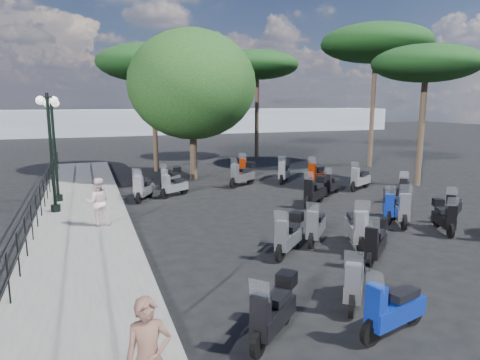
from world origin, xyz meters
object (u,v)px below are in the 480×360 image
object	(u,v)px
woman	(149,359)
scooter_22	(317,175)
scooter_4	(144,189)
scooter_11	(243,175)
lamp_post_2	(54,142)
scooter_32	(142,187)
scooter_10	(174,186)
scooter_31	(404,190)
scooter_21	(388,206)
pine_3	(426,64)
scooter_7	(375,243)
scooter_17	(245,169)
pine_1	(376,44)
scooter_14	(400,208)
scooter_29	(360,180)
scooter_23	(284,172)
scooter_27	(453,208)
pine_0	(257,65)
scooter_8	(356,230)
scooter_6	(393,311)
scooter_3	(289,236)
scooter_5	(171,178)
scooter_2	(354,283)
scooter_20	(444,217)
broadleaf_tree	(192,85)
scooter_1	(274,312)
scooter_16	(332,185)
pine_2	(153,63)
scooter_15	(315,192)
pedestrian_far	(98,202)
lamp_post_1	(51,145)

from	to	relation	value
woman	scooter_22	distance (m)	16.26
scooter_4	scooter_11	distance (m)	5.08
lamp_post_2	scooter_32	distance (m)	3.81
scooter_10	scooter_31	bearing A→B (deg)	-148.14
scooter_21	pine_3	xyz separation A→B (m)	(5.36, 4.51, 5.21)
scooter_7	scooter_17	size ratio (longest dim) A/B	0.89
scooter_7	pine_1	xyz separation A→B (m)	(9.93, 13.60, 6.88)
scooter_14	scooter_29	bearing A→B (deg)	-82.68
scooter_7	scooter_23	bearing A→B (deg)	-55.72
scooter_27	scooter_31	world-z (taller)	scooter_31
pine_0	scooter_4	bearing A→B (deg)	-130.82
scooter_8	scooter_22	xyz separation A→B (m)	(3.49, 8.18, -0.00)
scooter_6	pine_0	distance (m)	24.42
scooter_3	scooter_31	xyz separation A→B (m)	(7.12, 3.94, -0.05)
woman	scooter_11	distance (m)	15.46
scooter_5	scooter_21	xyz separation A→B (m)	(5.91, -8.13, 0.04)
scooter_5	scooter_32	bearing A→B (deg)	95.78
scooter_2	scooter_20	bearing A→B (deg)	-112.02
pine_0	broadleaf_tree	bearing A→B (deg)	-132.69
scooter_6	scooter_3	bearing A→B (deg)	-16.59
broadleaf_tree	pine_1	xyz separation A→B (m)	(11.43, 0.72, 2.57)
scooter_4	scooter_29	distance (m)	9.65
woman	scooter_7	size ratio (longest dim) A/B	1.16
scooter_8	pine_0	distance (m)	20.09
scooter_1	scooter_29	distance (m)	13.45
scooter_16	scooter_21	size ratio (longest dim) A/B	0.97
scooter_17	pine_2	bearing A→B (deg)	-9.27
scooter_22	scooter_16	bearing A→B (deg)	132.22
woman	pine_1	distance (m)	24.49
scooter_16	scooter_17	world-z (taller)	scooter_17
scooter_11	scooter_15	distance (m)	4.75
woman	scooter_10	distance (m)	13.20
scooter_4	scooter_8	distance (m)	9.12
scooter_2	scooter_3	size ratio (longest dim) A/B	1.02
pedestrian_far	scooter_10	bearing A→B (deg)	-126.18
pine_2	scooter_21	bearing A→B (deg)	-66.34
scooter_14	pine_0	distance (m)	18.26
broadleaf_tree	pine_0	world-z (taller)	broadleaf_tree
scooter_11	scooter_22	xyz separation A→B (m)	(3.39, -1.10, -0.03)
scooter_20	broadleaf_tree	size ratio (longest dim) A/B	0.19
scooter_8	pine_3	distance (m)	11.62
scooter_22	pine_1	distance (m)	10.26
scooter_4	scooter_14	bearing A→B (deg)	168.79
scooter_8	pine_1	world-z (taller)	pine_1
woman	scooter_4	xyz separation A→B (m)	(1.57, 12.56, -0.46)
scooter_32	pine_3	bearing A→B (deg)	-158.86
lamp_post_2	scooter_23	bearing A→B (deg)	-15.10
lamp_post_1	scooter_22	xyz separation A→B (m)	(11.50, 1.68, -2.00)
scooter_3	pine_3	bearing A→B (deg)	-101.23
woman	scooter_17	size ratio (longest dim) A/B	1.03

